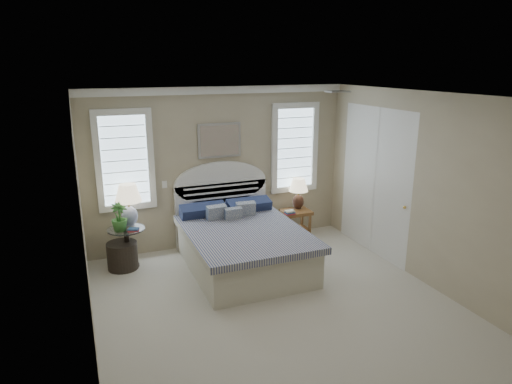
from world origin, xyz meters
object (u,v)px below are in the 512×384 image
Objects in this scene: floor_pot at (123,256)px; lamp_right at (298,190)px; nightstand_right at (296,218)px; side_table_left at (127,243)px; lamp_left at (128,200)px; bed at (241,242)px.

lamp_right reaches higher than floor_pot.
lamp_right is at bearing 50.52° from nightstand_right.
floor_pot is (-3.04, -0.13, -0.18)m from nightstand_right.
side_table_left is 1.37× the size of floor_pot.
lamp_left is (0.17, 0.17, 0.82)m from floor_pot.
side_table_left is at bearing 19.29° from floor_pot.
lamp_left is (-1.57, 0.73, 0.65)m from bed.
lamp_left is (0.08, 0.14, 0.65)m from side_table_left.
nightstand_right is at bearing 2.46° from floor_pot.
nightstand_right is 0.80× the size of lamp_left.
side_table_left is 1.19× the size of nightstand_right.
floor_pot is (-0.09, -0.03, -0.18)m from side_table_left.
floor_pot is at bearing -175.61° from lamp_right.
floor_pot is at bearing -134.57° from lamp_left.
bed is 1.83m from floor_pot.
bed is 4.29× the size of nightstand_right.
bed is 3.43× the size of lamp_left.
floor_pot is 0.82× the size of lamp_right.
floor_pot is (-1.74, 0.56, -0.18)m from bed.
nightstand_right is at bearing 28.03° from bed.
bed is 1.68m from lamp_right.
floor_pot is 0.70× the size of lamp_left.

